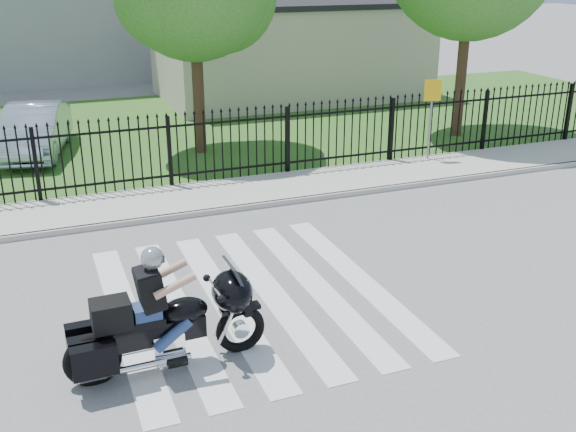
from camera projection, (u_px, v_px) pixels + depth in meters
name	position (u px, v px, depth m)	size (l,w,h in m)	color
ground	(250.00, 298.00, 11.10)	(120.00, 120.00, 0.00)	slate
crosswalk	(250.00, 298.00, 11.10)	(5.00, 5.50, 0.01)	silver
sidewalk	(181.00, 200.00, 15.43)	(40.00, 2.00, 0.12)	#ADAAA3
curb	(192.00, 214.00, 14.56)	(40.00, 0.12, 0.12)	#ADAAA3
grass_strip	(132.00, 133.00, 21.53)	(40.00, 12.00, 0.02)	#315E20
iron_fence	(170.00, 153.00, 15.99)	(26.00, 0.04, 1.80)	black
building_low	(290.00, 52.00, 26.76)	(10.00, 6.00, 3.50)	#B8AE99
building_low_roof	(290.00, 3.00, 26.10)	(10.20, 6.20, 0.20)	black
motorcycle_rider	(161.00, 319.00, 8.96)	(2.78, 0.84, 1.84)	black
parked_car	(34.00, 130.00, 18.91)	(1.48, 4.23, 1.40)	#9FAFC8
traffic_sign	(432.00, 103.00, 17.83)	(0.46, 0.14, 2.15)	gray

